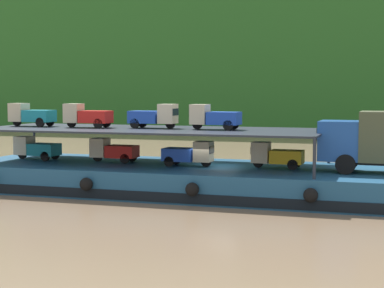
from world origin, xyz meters
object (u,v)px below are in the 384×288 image
mini_truck_lower_stern (36,148)px  mini_truck_upper_mid (87,116)px  mini_truck_lower_mid (189,154)px  mini_truck_upper_bow (214,117)px  cargo_barge (215,180)px  mini_truck_lower_fore (276,155)px  mini_truck_upper_stern (31,115)px  mini_truck_lower_aft (113,150)px  mini_truck_upper_fore (154,116)px

mini_truck_lower_stern → mini_truck_upper_mid: (3.54, -0.26, 2.00)m
mini_truck_lower_mid → mini_truck_upper_bow: bearing=24.0°
cargo_barge → mini_truck_lower_fore: mini_truck_lower_fore is taller
mini_truck_upper_stern → mini_truck_lower_aft: bearing=2.3°
cargo_barge → mini_truck_upper_bow: (-0.14, 0.31, 3.44)m
mini_truck_lower_aft → mini_truck_upper_fore: size_ratio=0.99×
cargo_barge → mini_truck_lower_fore: bearing=4.9°
cargo_barge → mini_truck_lower_fore: size_ratio=10.33×
cargo_barge → mini_truck_lower_mid: (-1.41, -0.25, 1.44)m
cargo_barge → mini_truck_lower_stern: bearing=179.0°
cargo_barge → mini_truck_upper_fore: mini_truck_upper_fore is taller
mini_truck_lower_stern → mini_truck_lower_mid: size_ratio=1.01×
mini_truck_lower_stern → mini_truck_lower_mid: (9.80, -0.44, 0.00)m
mini_truck_lower_mid → mini_truck_upper_bow: size_ratio=0.99×
mini_truck_lower_fore → mini_truck_lower_aft: bearing=179.7°
mini_truck_lower_mid → mini_truck_upper_mid: bearing=178.3°
mini_truck_upper_stern → cargo_barge: bearing=-0.6°
mini_truck_lower_mid → mini_truck_upper_fore: bearing=161.6°
mini_truck_lower_fore → mini_truck_upper_mid: (-11.00, -0.36, 2.00)m
mini_truck_lower_mid → mini_truck_upper_fore: 3.17m
cargo_barge → mini_truck_upper_stern: (-11.48, 0.12, 3.44)m
mini_truck_lower_stern → mini_truck_lower_mid: 9.81m
mini_truck_lower_aft → mini_truck_lower_mid: 4.85m
mini_truck_lower_stern → mini_truck_upper_fore: bearing=2.5°
mini_truck_lower_fore → cargo_barge: bearing=-175.1°
mini_truck_lower_stern → mini_truck_lower_mid: bearing=-2.6°
mini_truck_lower_mid → mini_truck_upper_stern: mini_truck_upper_stern is taller
mini_truck_upper_mid → mini_truck_upper_bow: same height
cargo_barge → mini_truck_lower_mid: 2.03m
mini_truck_lower_mid → mini_truck_upper_mid: (-6.26, 0.18, 2.00)m
cargo_barge → mini_truck_lower_mid: bearing=-169.7°
mini_truck_lower_stern → mini_truck_upper_fore: (7.47, 0.33, 2.00)m
mini_truck_lower_aft → mini_truck_upper_stern: 5.63m
cargo_barge → mini_truck_upper_mid: mini_truck_upper_mid is taller
mini_truck_lower_aft → mini_truck_upper_fore: 3.19m
mini_truck_upper_mid → mini_truck_upper_fore: same height
mini_truck_lower_aft → mini_truck_lower_fore: (9.54, -0.05, 0.00)m
mini_truck_lower_aft → mini_truck_upper_fore: (2.48, 0.18, 2.00)m
mini_truck_lower_stern → mini_truck_upper_mid: 4.07m
mini_truck_upper_bow → mini_truck_upper_stern: bearing=-179.1°
mini_truck_lower_aft → mini_truck_upper_mid: mini_truck_upper_mid is taller
mini_truck_lower_stern → mini_truck_upper_fore: mini_truck_upper_fore is taller
cargo_barge → mini_truck_upper_stern: size_ratio=10.30×
mini_truck_lower_mid → mini_truck_lower_stern: bearing=177.4°
mini_truck_lower_stern → mini_truck_upper_bow: 11.25m
cargo_barge → mini_truck_lower_aft: bearing=176.9°
mini_truck_upper_stern → mini_truck_upper_bow: bearing=0.9°
mini_truck_upper_stern → mini_truck_upper_bow: size_ratio=0.99×
mini_truck_lower_fore → mini_truck_upper_fore: mini_truck_upper_fore is taller
mini_truck_lower_mid → mini_truck_lower_fore: same height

